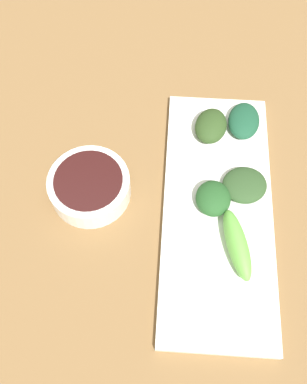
% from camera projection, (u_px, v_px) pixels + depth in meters
% --- Properties ---
extents(tabletop, '(2.10, 2.10, 0.02)m').
position_uv_depth(tabletop, '(170.00, 207.00, 0.61)').
color(tabletop, brown).
rests_on(tabletop, ground).
extents(sauce_bowl, '(0.11, 0.11, 0.04)m').
position_uv_depth(sauce_bowl, '(90.00, 186.00, 0.59)').
color(sauce_bowl, white).
rests_on(sauce_bowl, tabletop).
extents(serving_plate, '(0.15, 0.38, 0.01)m').
position_uv_depth(serving_plate, '(217.00, 209.00, 0.59)').
color(serving_plate, white).
rests_on(serving_plate, tabletop).
extents(broccoli_leafy_0, '(0.06, 0.07, 0.03)m').
position_uv_depth(broccoli_leafy_0, '(211.00, 126.00, 0.63)').
color(broccoli_leafy_0, '#2C461E').
rests_on(broccoli_leafy_0, serving_plate).
extents(broccoli_leafy_1, '(0.08, 0.08, 0.02)m').
position_uv_depth(broccoli_leafy_1, '(244.00, 185.00, 0.59)').
color(broccoli_leafy_1, '#2B4824').
rests_on(broccoli_leafy_1, serving_plate).
extents(broccoli_stalk_2, '(0.05, 0.10, 0.03)m').
position_uv_depth(broccoli_stalk_2, '(237.00, 244.00, 0.54)').
color(broccoli_stalk_2, '#64B344').
rests_on(broccoli_stalk_2, serving_plate).
extents(broccoli_leafy_3, '(0.06, 0.07, 0.02)m').
position_uv_depth(broccoli_leafy_3, '(244.00, 121.00, 0.64)').
color(broccoli_leafy_3, '#1A4B31').
rests_on(broccoli_leafy_3, serving_plate).
extents(broccoli_leafy_4, '(0.05, 0.06, 0.03)m').
position_uv_depth(broccoli_leafy_4, '(213.00, 198.00, 0.58)').
color(broccoli_leafy_4, '#225023').
rests_on(broccoli_leafy_4, serving_plate).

